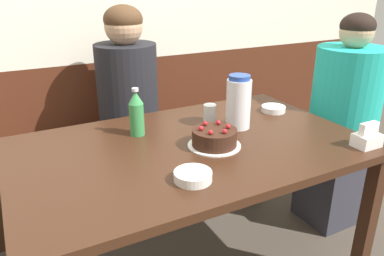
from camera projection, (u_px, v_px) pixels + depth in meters
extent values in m
cube|color=#4C2314|center=(120.00, 125.00, 2.55)|extent=(4.80, 0.04, 0.89)
cube|color=#381E11|center=(132.00, 167.00, 2.45)|extent=(2.45, 0.38, 0.47)
cube|color=#381E11|center=(191.00, 148.00, 1.60)|extent=(1.47, 0.91, 0.03)
cube|color=#381E11|center=(367.00, 224.00, 1.70)|extent=(0.06, 0.06, 0.69)
cube|color=#381E11|center=(23.00, 214.00, 1.77)|extent=(0.06, 0.06, 0.69)
cube|color=#381E11|center=(257.00, 155.00, 2.36)|extent=(0.06, 0.06, 0.69)
cylinder|color=white|center=(214.00, 145.00, 1.57)|extent=(0.22, 0.22, 0.01)
cylinder|color=#381E14|center=(214.00, 137.00, 1.56)|extent=(0.19, 0.19, 0.07)
sphere|color=red|center=(211.00, 132.00, 1.49)|extent=(0.02, 0.02, 0.02)
sphere|color=red|center=(225.00, 131.00, 1.50)|extent=(0.02, 0.02, 0.02)
sphere|color=red|center=(228.00, 126.00, 1.55)|extent=(0.02, 0.02, 0.02)
sphere|color=red|center=(218.00, 123.00, 1.59)|extent=(0.02, 0.02, 0.02)
sphere|color=red|center=(205.00, 123.00, 1.58)|extent=(0.02, 0.02, 0.02)
sphere|color=red|center=(201.00, 128.00, 1.53)|extent=(0.02, 0.02, 0.02)
cylinder|color=white|center=(238.00, 104.00, 1.73)|extent=(0.11, 0.11, 0.23)
cylinder|color=#28479E|center=(240.00, 77.00, 1.68)|extent=(0.10, 0.10, 0.02)
cylinder|color=#388E4C|center=(137.00, 119.00, 1.66)|extent=(0.07, 0.07, 0.15)
cone|color=#388E4C|center=(136.00, 97.00, 1.62)|extent=(0.07, 0.07, 0.06)
cylinder|color=silver|center=(135.00, 90.00, 1.61)|extent=(0.03, 0.03, 0.01)
cube|color=white|center=(367.00, 140.00, 1.56)|extent=(0.11, 0.08, 0.05)
cube|color=white|center=(369.00, 129.00, 1.54)|extent=(0.09, 0.03, 0.05)
cylinder|color=white|center=(193.00, 176.00, 1.30)|extent=(0.13, 0.13, 0.03)
cylinder|color=white|center=(273.00, 109.00, 1.97)|extent=(0.13, 0.13, 0.03)
cylinder|color=silver|center=(210.00, 113.00, 1.83)|extent=(0.06, 0.06, 0.08)
cube|color=#33333D|center=(332.00, 184.00, 2.26)|extent=(0.34, 0.30, 0.45)
cylinder|color=#1EB2A3|center=(346.00, 102.00, 2.06)|extent=(0.37, 0.37, 0.60)
sphere|color=tan|center=(357.00, 32.00, 1.92)|extent=(0.17, 0.17, 0.17)
ellipsoid|color=black|center=(358.00, 26.00, 1.91)|extent=(0.18, 0.18, 0.13)
cube|color=#33333D|center=(133.00, 176.00, 2.35)|extent=(0.30, 0.34, 0.45)
cylinder|color=black|center=(128.00, 96.00, 2.15)|extent=(0.34, 0.34, 0.60)
sphere|color=tan|center=(124.00, 26.00, 2.01)|extent=(0.21, 0.21, 0.21)
ellipsoid|color=#4C331E|center=(123.00, 19.00, 2.00)|extent=(0.21, 0.21, 0.16)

